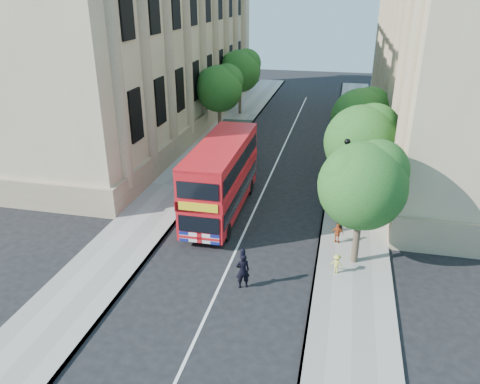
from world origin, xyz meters
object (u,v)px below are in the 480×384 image
Objects in this scene: lamp_post at (343,190)px; double_decker_bus at (221,176)px; police_constable at (243,271)px; box_van at (232,150)px; woman_pedestrian at (352,209)px.

lamp_post reaches higher than double_decker_bus.
lamp_post reaches higher than police_constable.
box_van is (-1.08, 6.97, -0.80)m from double_decker_bus.
police_constable is (-3.98, -6.10, -1.67)m from lamp_post.
woman_pedestrian is at bearing -42.85° from box_van.
police_constable is at bearing -68.67° from double_decker_bus.
box_van reaches higher than police_constable.
double_decker_bus is (-6.82, 0.99, -0.20)m from lamp_post.
double_decker_bus is at bearing -92.81° from police_constable.
double_decker_bus is 7.10m from box_van.
double_decker_bus is 7.54m from woman_pedestrian.
police_constable is (2.83, -7.10, -1.47)m from double_decker_bus.
lamp_post is 0.93× the size of box_van.
double_decker_bus is at bearing -84.86° from box_van.
police_constable is at bearing -78.10° from box_van.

